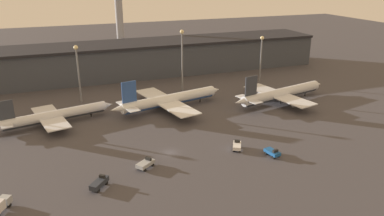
{
  "coord_description": "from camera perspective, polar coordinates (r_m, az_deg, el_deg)",
  "views": [
    {
      "loc": [
        -28.96,
        -96.52,
        51.31
      ],
      "look_at": [
        14.09,
        18.8,
        6.0
      ],
      "focal_mm": 35.0,
      "sensor_mm": 36.0,
      "label": 1
    }
  ],
  "objects": [
    {
      "name": "airplane_2",
      "position": [
        158.56,
        13.4,
        2.15
      ],
      "size": [
        48.75,
        34.22,
        13.56
      ],
      "rotation": [
        0.0,
        0.0,
        0.22
      ],
      "color": "silver",
      "rests_on": "ground"
    },
    {
      "name": "lamp_post_3",
      "position": [
        182.99,
        10.5,
        8.27
      ],
      "size": [
        1.8,
        1.8,
        22.48
      ],
      "color": "slate",
      "rests_on": "ground"
    },
    {
      "name": "service_vehicle_3",
      "position": [
        105.1,
        -7.08,
        -8.42
      ],
      "size": [
        5.83,
        5.24,
        2.62
      ],
      "rotation": [
        0.0,
        0.0,
        0.63
      ],
      "color": "#9EA3A8",
      "rests_on": "ground"
    },
    {
      "name": "service_vehicle_4",
      "position": [
        115.22,
        6.87,
        -5.73
      ],
      "size": [
        4.47,
        5.51,
        2.57
      ],
      "rotation": [
        0.0,
        0.0,
        1.07
      ],
      "color": "white",
      "rests_on": "ground"
    },
    {
      "name": "service_vehicle_1",
      "position": [
        98.28,
        -13.93,
        -11.02
      ],
      "size": [
        5.47,
        5.98,
        2.83
      ],
      "rotation": [
        0.0,
        0.0,
        0.88
      ],
      "color": "#282D38",
      "rests_on": "ground"
    },
    {
      "name": "lamp_post_1",
      "position": [
        157.93,
        -17.01,
        6.09
      ],
      "size": [
        1.8,
        1.8,
        23.68
      ],
      "color": "slate",
      "rests_on": "ground"
    },
    {
      "name": "lamp_post_2",
      "position": [
        165.83,
        -1.52,
        8.35
      ],
      "size": [
        1.8,
        1.8,
        27.46
      ],
      "color": "slate",
      "rests_on": "ground"
    },
    {
      "name": "airplane_1",
      "position": [
        147.03,
        -3.53,
        1.23
      ],
      "size": [
        48.47,
        38.46,
        13.74
      ],
      "rotation": [
        0.0,
        0.0,
        0.22
      ],
      "color": "white",
      "rests_on": "ground"
    },
    {
      "name": "control_tower",
      "position": [
        231.71,
        -11.09,
        14.47
      ],
      "size": [
        9.0,
        9.0,
        51.56
      ],
      "color": "#99999E",
      "rests_on": "ground"
    },
    {
      "name": "terminal_building",
      "position": [
        195.72,
        -11.55,
        7.16
      ],
      "size": [
        218.62,
        27.73,
        16.88
      ],
      "color": "#3D424C",
      "rests_on": "ground"
    },
    {
      "name": "ground",
      "position": [
        113.08,
        -3.38,
        -6.81
      ],
      "size": [
        600.0,
        600.0,
        0.0
      ],
      "primitive_type": "plane",
      "color": "#423F44"
    },
    {
      "name": "airplane_0",
      "position": [
        140.57,
        -20.29,
        -1.13
      ],
      "size": [
        43.14,
        27.33,
        11.61
      ],
      "rotation": [
        0.0,
        0.0,
        0.22
      ],
      "color": "silver",
      "rests_on": "ground"
    },
    {
      "name": "service_vehicle_0",
      "position": [
        113.06,
        12.15,
        -6.61
      ],
      "size": [
        3.28,
        5.27,
        2.49
      ],
      "rotation": [
        0.0,
        0.0,
        -1.39
      ],
      "color": "#195199",
      "rests_on": "ground"
    }
  ]
}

